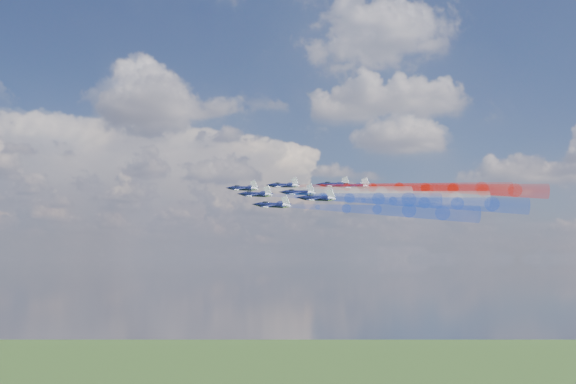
# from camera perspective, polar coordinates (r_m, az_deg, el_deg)

# --- Properties ---
(jet_lead) EXTENTS (14.87, 14.33, 6.10)m
(jet_lead) POSITION_cam_1_polar(r_m,az_deg,el_deg) (189.63, -3.94, 0.32)
(jet_lead) COLOR black
(trail_lead) EXTENTS (41.32, 27.36, 8.34)m
(trail_lead) POSITION_cam_1_polar(r_m,az_deg,el_deg) (175.03, 3.56, 0.09)
(trail_lead) COLOR white
(jet_inner_left) EXTENTS (14.87, 14.33, 6.10)m
(jet_inner_left) POSITION_cam_1_polar(r_m,az_deg,el_deg) (176.45, -2.82, -0.21)
(jet_inner_left) COLOR black
(trail_inner_left) EXTENTS (41.32, 27.36, 8.34)m
(trail_inner_left) POSITION_cam_1_polar(r_m,az_deg,el_deg) (162.47, 5.37, -0.50)
(trail_inner_left) COLOR blue
(jet_inner_right) EXTENTS (14.87, 14.33, 6.10)m
(jet_inner_right) POSITION_cam_1_polar(r_m,az_deg,el_deg) (189.74, -0.40, 0.57)
(jet_inner_right) COLOR black
(trail_inner_right) EXTENTS (41.32, 27.36, 8.34)m
(trail_inner_right) POSITION_cam_1_polar(r_m,az_deg,el_deg) (176.70, 7.34, 0.36)
(trail_inner_right) COLOR red
(jet_outer_left) EXTENTS (14.87, 14.33, 6.10)m
(jet_outer_left) POSITION_cam_1_polar(r_m,az_deg,el_deg) (162.26, -1.37, -1.14)
(jet_outer_left) COLOR black
(trail_outer_left) EXTENTS (41.32, 27.36, 8.34)m
(trail_outer_left) POSITION_cam_1_polar(r_m,az_deg,el_deg) (149.10, 7.72, -1.54)
(trail_outer_left) COLOR blue
(jet_center_third) EXTENTS (14.87, 14.33, 6.10)m
(jet_center_third) POSITION_cam_1_polar(r_m,az_deg,el_deg) (177.17, 0.87, -0.05)
(jet_center_third) COLOR black
(trail_center_third) EXTENTS (41.32, 27.36, 8.34)m
(trail_center_third) POSITION_cam_1_polar(r_m,az_deg,el_deg) (164.82, 9.29, -0.32)
(trail_center_third) COLOR white
(jet_outer_right) EXTENTS (14.87, 14.33, 6.10)m
(jet_outer_right) POSITION_cam_1_polar(r_m,az_deg,el_deg) (193.68, 4.00, 0.64)
(jet_outer_right) COLOR black
(trail_outer_right) EXTENTS (41.32, 27.36, 8.34)m
(trail_outer_right) POSITION_cam_1_polar(r_m,az_deg,el_deg) (182.59, 11.83, 0.43)
(trail_outer_right) COLOR red
(jet_rear_left) EXTENTS (14.87, 14.33, 6.10)m
(jet_rear_left) POSITION_cam_1_polar(r_m,az_deg,el_deg) (164.67, 2.53, -0.54)
(jet_rear_left) COLOR black
(trail_rear_left) EXTENTS (41.32, 27.36, 8.34)m
(trail_rear_left) POSITION_cam_1_polar(r_m,az_deg,el_deg) (153.23, 11.74, -0.87)
(trail_rear_left) COLOR blue
(jet_rear_right) EXTENTS (14.87, 14.33, 6.10)m
(jet_rear_right) POSITION_cam_1_polar(r_m,az_deg,el_deg) (181.32, 5.63, 0.50)
(jet_rear_right) COLOR black
(trail_rear_right) EXTENTS (41.32, 27.36, 8.34)m
(trail_rear_right) POSITION_cam_1_polar(r_m,az_deg,el_deg) (171.10, 14.10, 0.27)
(trail_rear_right) COLOR red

